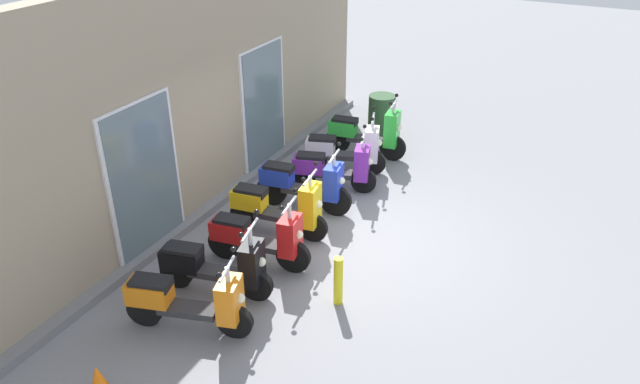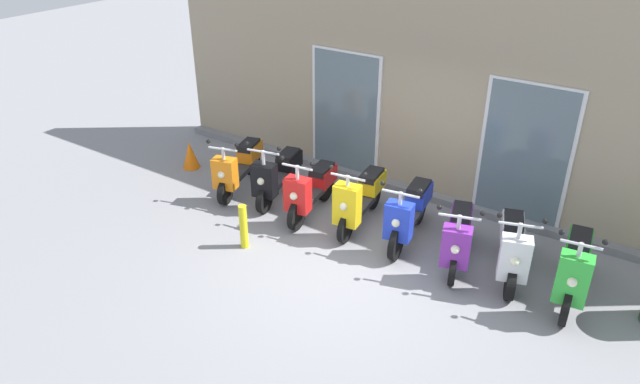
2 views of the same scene
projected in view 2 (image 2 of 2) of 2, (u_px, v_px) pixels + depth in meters
ground_plane at (345, 266)px, 8.29m from camera, size 40.00×40.00×0.00m
storefront_facade at (435, 93)px, 9.41m from camera, size 10.58×0.50×3.74m
scooter_orange at (239, 165)px, 10.14m from camera, size 0.77×1.56×1.12m
scooter_black at (278, 174)px, 9.88m from camera, size 0.72×1.56×1.20m
scooter_red at (311, 189)px, 9.36m from camera, size 0.60×1.55×1.19m
scooter_yellow at (360, 197)px, 9.04m from camera, size 0.61×1.60×1.21m
scooter_blue at (409, 212)px, 8.66m from camera, size 0.62×1.63×1.18m
scooter_purple at (458, 235)px, 8.15m from camera, size 0.78×1.47×1.16m
scooter_white at (512, 247)px, 7.88m from camera, size 0.81×1.50×1.22m
scooter_green at (574, 267)px, 7.40m from camera, size 0.57×1.61×1.26m
curb_bollard at (244, 227)px, 8.55m from camera, size 0.12×0.12×0.70m
traffic_cone at (190, 155)px, 10.99m from camera, size 0.32×0.32×0.52m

